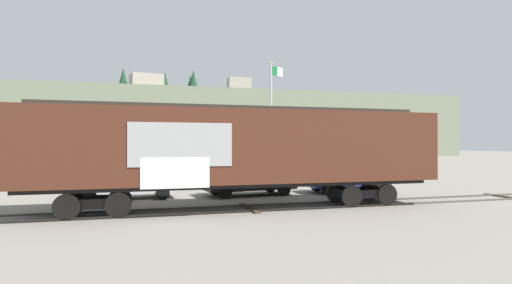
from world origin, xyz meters
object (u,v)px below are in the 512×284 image
Objects in this scene: freight_car at (240,148)px; parked_car_black at (248,178)px; parked_car_blue at (346,177)px; flagpole at (273,109)px; parked_car_white at (125,181)px.

parked_car_black is (1.41, 4.34, -1.59)m from freight_car.
parked_car_blue is (5.54, -0.12, -0.02)m from parked_car_black.
parked_car_white is at bearing -144.51° from flagpole.
parked_car_white is 11.57m from parked_car_blue.
freight_car is 4.83m from parked_car_black.
parked_car_black is 1.08× the size of parked_car_blue.
freight_car is 3.45× the size of parked_car_black.
parked_car_blue is at bearing 31.25° from freight_car.
parked_car_blue is (6.95, 4.22, -1.61)m from freight_car.
flagpole is at bearing 66.39° from freight_car.
parked_car_black is at bearing -116.87° from flagpole.
parked_car_black is at bearing -1.97° from parked_car_white.
flagpole is at bearing 35.49° from parked_car_white.
freight_car is at bearing -148.75° from parked_car_blue.
parked_car_blue reaches higher than parked_car_white.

